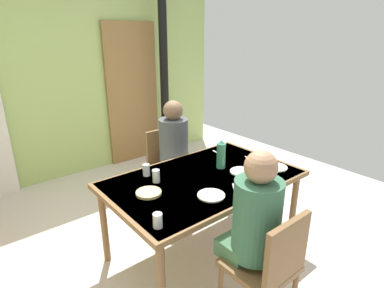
{
  "coord_description": "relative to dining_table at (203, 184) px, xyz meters",
  "views": [
    {
      "loc": [
        -1.37,
        -1.91,
        1.86
      ],
      "look_at": [
        0.19,
        -0.01,
        0.97
      ],
      "focal_mm": 29.21,
      "sensor_mm": 36.0,
      "label": 1
    }
  ],
  "objects": [
    {
      "name": "ground_plane",
      "position": [
        -0.19,
        0.16,
        -0.66
      ],
      "size": [
        5.81,
        5.81,
        0.0
      ],
      "primitive_type": "plane",
      "color": "beige"
    },
    {
      "name": "door_wooden",
      "position": [
        0.65,
        2.31,
        0.34
      ],
      "size": [
        0.8,
        0.05,
        2.0
      ],
      "primitive_type": "cube",
      "color": "olive",
      "rests_on": "ground_plane"
    },
    {
      "name": "drinking_glass_spare_center",
      "position": [
        -0.68,
        -0.35,
        0.11
      ],
      "size": [
        0.06,
        0.06,
        0.09
      ],
      "primitive_type": "cylinder",
      "color": "silver",
      "rests_on": "dining_table"
    },
    {
      "name": "cutlery_knife_far",
      "position": [
        0.05,
        -0.3,
        0.06
      ],
      "size": [
        0.11,
        0.13,
        0.0
      ],
      "primitive_type": "cube",
      "rotation": [
        0.0,
        0.0,
        4.02
      ],
      "color": "silver",
      "rests_on": "dining_table"
    },
    {
      "name": "cutlery_knife_near",
      "position": [
        0.47,
        0.33,
        0.06
      ],
      "size": [
        0.05,
        0.15,
        0.0
      ],
      "primitive_type": "cube",
      "rotation": [
        0.0,
        0.0,
        1.37
      ],
      "color": "silver",
      "rests_on": "dining_table"
    },
    {
      "name": "dinner_plate_near_right",
      "position": [
        -0.17,
        -0.27,
        0.07
      ],
      "size": [
        0.2,
        0.2,
        0.01
      ],
      "primitive_type": "cylinder",
      "color": "white",
      "rests_on": "dining_table"
    },
    {
      "name": "person_far_diner",
      "position": [
        0.22,
        0.71,
        0.12
      ],
      "size": [
        0.3,
        0.37,
        0.77
      ],
      "rotation": [
        0.0,
        0.0,
        3.14
      ],
      "color": "#4B495A",
      "rests_on": "ground_plane"
    },
    {
      "name": "dining_table",
      "position": [
        0.0,
        0.0,
        0.0
      ],
      "size": [
        1.58,
        0.98,
        0.72
      ],
      "color": "brown",
      "rests_on": "ground_plane"
    },
    {
      "name": "chair_near_diner",
      "position": [
        -0.2,
        -0.84,
        -0.16
      ],
      "size": [
        0.4,
        0.4,
        0.87
      ],
      "color": "brown",
      "rests_on": "ground_plane"
    },
    {
      "name": "dinner_plate_far_center",
      "position": [
        0.62,
        -0.26,
        0.07
      ],
      "size": [
        0.21,
        0.21,
        0.01
      ],
      "primitive_type": "cylinder",
      "color": "white",
      "rests_on": "dining_table"
    },
    {
      "name": "drinking_glass_by_near_diner",
      "position": [
        -0.35,
        0.18,
        0.11
      ],
      "size": [
        0.06,
        0.06,
        0.1
      ],
      "primitive_type": "cylinder",
      "color": "silver",
      "rests_on": "dining_table"
    },
    {
      "name": "drinking_glass_by_far_diner",
      "position": [
        -0.35,
        0.33,
        0.11
      ],
      "size": [
        0.06,
        0.06,
        0.1
      ],
      "primitive_type": "cylinder",
      "color": "silver",
      "rests_on": "dining_table"
    },
    {
      "name": "stove_pipe_column",
      "position": [
        1.03,
        2.04,
        0.76
      ],
      "size": [
        0.12,
        0.12,
        2.85
      ],
      "primitive_type": "cylinder",
      "color": "black",
      "rests_on": "ground_plane"
    },
    {
      "name": "bread_plate_sliced",
      "position": [
        -0.5,
        0.04,
        0.07
      ],
      "size": [
        0.19,
        0.19,
        0.02
      ],
      "primitive_type": "cylinder",
      "color": "#DBB77A",
      "rests_on": "dining_table"
    },
    {
      "name": "wall_back",
      "position": [
        -0.19,
        2.39,
        0.76
      ],
      "size": [
        4.49,
        0.1,
        2.85
      ],
      "primitive_type": "cube",
      "color": "#A8C26E",
      "rests_on": "ground_plane"
    },
    {
      "name": "chair_far_diner",
      "position": [
        0.22,
        0.84,
        -0.16
      ],
      "size": [
        0.4,
        0.4,
        0.87
      ],
      "rotation": [
        0.0,
        0.0,
        3.14
      ],
      "color": "brown",
      "rests_on": "ground_plane"
    },
    {
      "name": "dinner_plate_near_left",
      "position": [
        0.32,
        -0.14,
        0.07
      ],
      "size": [
        0.2,
        0.2,
        0.01
      ],
      "primitive_type": "cylinder",
      "color": "white",
      "rests_on": "dining_table"
    },
    {
      "name": "cutlery_fork_near",
      "position": [
        0.58,
        0.01,
        0.06
      ],
      "size": [
        0.07,
        0.15,
        0.0
      ],
      "primitive_type": "cube",
      "rotation": [
        0.0,
        0.0,
        4.36
      ],
      "color": "silver",
      "rests_on": "dining_table"
    },
    {
      "name": "person_near_diner",
      "position": [
        -0.2,
        -0.71,
        0.12
      ],
      "size": [
        0.3,
        0.37,
        0.77
      ],
      "color": "#416D4A",
      "rests_on": "ground_plane"
    },
    {
      "name": "water_bottle_green_near",
      "position": [
        0.25,
        0.05,
        0.18
      ],
      "size": [
        0.08,
        0.08,
        0.26
      ],
      "color": "#3E8F6A",
      "rests_on": "dining_table"
    }
  ]
}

